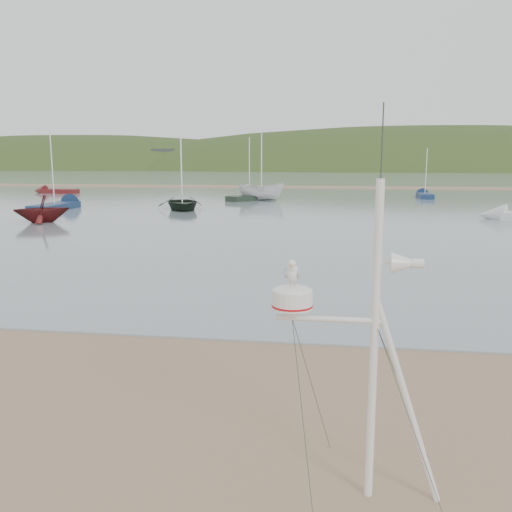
# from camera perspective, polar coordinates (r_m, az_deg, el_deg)

# --- Properties ---
(ground) EXTENTS (560.00, 560.00, 0.00)m
(ground) POSITION_cam_1_polar(r_m,az_deg,el_deg) (8.90, -18.98, -16.29)
(ground) COLOR #87684E
(ground) RESTS_ON ground
(water) EXTENTS (560.00, 256.00, 0.04)m
(water) POSITION_cam_1_polar(r_m,az_deg,el_deg) (139.13, 6.99, 8.43)
(water) COLOR gray
(water) RESTS_ON ground
(sandbar) EXTENTS (560.00, 7.00, 0.07)m
(sandbar) POSITION_cam_1_polar(r_m,az_deg,el_deg) (77.21, 5.68, 7.22)
(sandbar) COLOR #87684E
(sandbar) RESTS_ON water
(hill_ridge) EXTENTS (620.00, 180.00, 80.00)m
(hill_ridge) POSITION_cam_1_polar(r_m,az_deg,el_deg) (243.61, 11.95, 4.32)
(hill_ridge) COLOR #283A17
(hill_ridge) RESTS_ON ground
(far_cottages) EXTENTS (294.40, 6.30, 8.00)m
(far_cottages) POSITION_cam_1_polar(r_m,az_deg,el_deg) (203.03, 8.40, 10.02)
(far_cottages) COLOR beige
(far_cottages) RESTS_ON ground
(mast_rig) EXTENTS (1.98, 2.12, 4.47)m
(mast_rig) POSITION_cam_1_polar(r_m,az_deg,el_deg) (6.50, 11.59, -15.60)
(mast_rig) COLOR white
(mast_rig) RESTS_ON ground
(boat_dark) EXTENTS (3.66, 2.25, 4.94)m
(boat_dark) POSITION_cam_1_polar(r_m,az_deg,el_deg) (42.52, -7.84, 8.16)
(boat_dark) COLOR black
(boat_dark) RESTS_ON water
(boat_red) EXTENTS (2.97, 3.24, 3.21)m
(boat_red) POSITION_cam_1_polar(r_m,az_deg,el_deg) (36.08, -21.71, 5.84)
(boat_red) COLOR #531313
(boat_red) RESTS_ON water
(boat_white) EXTENTS (1.74, 1.70, 4.41)m
(boat_white) POSITION_cam_1_polar(r_m,az_deg,el_deg) (51.77, 0.58, 8.29)
(boat_white) COLOR silver
(boat_white) RESTS_ON water
(sailboat_dark_mid) EXTENTS (5.03, 6.21, 6.47)m
(sailboat_dark_mid) POSITION_cam_1_polar(r_m,az_deg,el_deg) (53.31, 0.55, 6.25)
(sailboat_dark_mid) COLOR black
(sailboat_dark_mid) RESTS_ON ground
(dinghy_red_far) EXTENTS (5.69, 1.88, 1.36)m
(dinghy_red_far) POSITION_cam_1_polar(r_m,az_deg,el_deg) (67.85, -20.85, 6.41)
(dinghy_red_far) COLOR #531313
(dinghy_red_far) RESTS_ON ground
(sailboat_blue_near) EXTENTS (1.74, 7.05, 7.00)m
(sailboat_blue_near) POSITION_cam_1_polar(r_m,az_deg,el_deg) (46.63, -19.33, 5.13)
(sailboat_blue_near) COLOR #152A4C
(sailboat_blue_near) RESTS_ON ground
(sailboat_blue_far) EXTENTS (1.40, 5.41, 5.41)m
(sailboat_blue_far) POSITION_cam_1_polar(r_m,az_deg,el_deg) (59.13, 17.19, 6.18)
(sailboat_blue_far) COLOR #152A4C
(sailboat_blue_far) RESTS_ON ground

